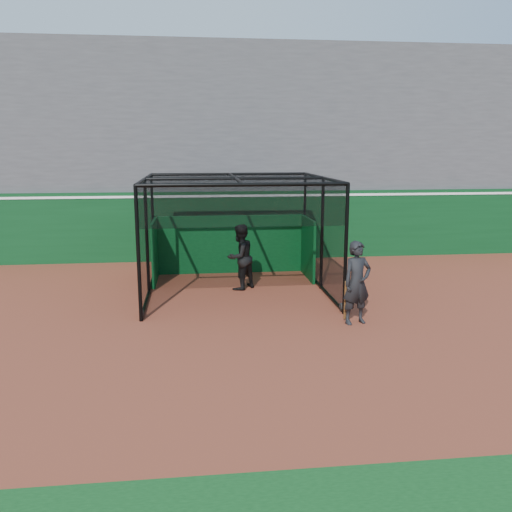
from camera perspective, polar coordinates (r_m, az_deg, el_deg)
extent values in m
plane|color=brown|center=(11.96, -0.69, -8.53)|extent=(120.00, 120.00, 0.00)
cube|color=#0A3917|center=(19.92, -3.25, 3.24)|extent=(50.00, 0.45, 2.50)
cube|color=white|center=(19.79, -3.29, 6.39)|extent=(50.00, 0.50, 0.08)
cube|color=#4C4C4F|center=(23.59, -3.91, 10.90)|extent=(50.00, 7.85, 7.75)
cube|color=#4C4C4F|center=(27.34, -4.42, 20.38)|extent=(50.00, 0.30, 1.20)
cube|color=#06441A|center=(17.73, -2.71, 1.24)|extent=(4.85, 0.10, 1.90)
cylinder|color=black|center=(13.46, -11.93, -6.00)|extent=(0.08, 0.22, 0.22)
cylinder|color=black|center=(13.89, 9.01, -5.34)|extent=(0.08, 0.22, 0.22)
cylinder|color=black|center=(17.83, -10.65, -1.65)|extent=(0.08, 0.22, 0.22)
cylinder|color=black|center=(18.16, 5.18, -1.25)|extent=(0.08, 0.22, 0.22)
imported|color=black|center=(15.66, -1.70, -0.11)|extent=(1.17, 1.15, 1.90)
imported|color=black|center=(12.81, 10.58, -2.79)|extent=(0.82, 0.65, 1.96)
cylinder|color=#593819|center=(12.90, 9.38, -4.63)|extent=(0.16, 0.38, 1.00)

